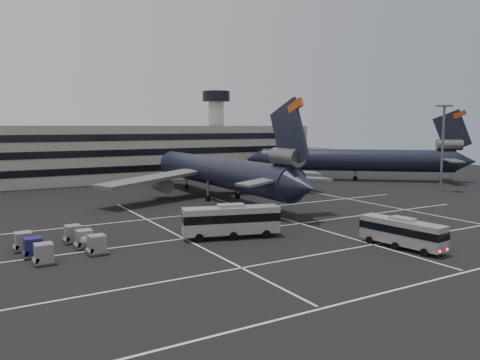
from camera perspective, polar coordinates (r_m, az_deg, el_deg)
name	(u,v)px	position (r m, az deg, el deg)	size (l,w,h in m)	color
ground	(242,239)	(58.05, 0.28, -7.26)	(260.00, 260.00, 0.00)	black
lane_markings	(246,237)	(59.12, 0.72, -7.00)	(90.00, 55.62, 0.01)	silver
terminal	(86,154)	(122.57, -18.21, 2.99)	(125.00, 26.00, 24.00)	gray
hills	(87,183)	(224.93, -18.18, -0.38)	(352.00, 180.00, 44.00)	#38332B
lightpole_right	(443,136)	(107.52, 23.51, 4.93)	(2.40, 2.40, 18.28)	slate
trijet_main	(219,172)	(89.35, -2.54, 1.02)	(47.46, 57.50, 18.08)	black
trijet_far	(360,159)	(123.88, 14.37, 2.46)	(47.40, 41.89, 18.08)	black
bus_near	(402,231)	(56.68, 19.13, -5.94)	(3.60, 10.36, 3.58)	#9FA1A7
bus_far	(231,219)	(58.41, -1.10, -4.82)	(12.39, 6.13, 4.27)	#9FA1A7
tug_b	(90,243)	(56.61, -17.86, -7.28)	(2.55, 2.49, 1.44)	beige
uld_cluster	(60,243)	(55.87, -21.13, -7.19)	(9.32, 10.49, 2.08)	#2D2D30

